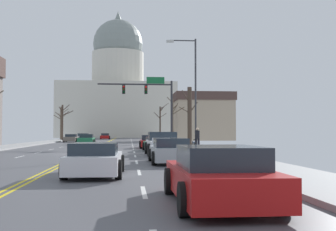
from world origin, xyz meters
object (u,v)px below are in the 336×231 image
at_px(sedan_near_00, 150,142).
at_px(sedan_near_01, 157,144).
at_px(sedan_oncoming_00, 86,140).
at_px(sedan_near_04, 95,160).
at_px(sedan_near_05, 219,176).
at_px(street_lamp_right, 192,84).
at_px(bicycle_parked, 194,146).
at_px(pedestrian_00, 197,138).
at_px(sedan_near_03, 170,151).
at_px(sedan_oncoming_02, 83,137).
at_px(sedan_oncoming_01, 71,138).
at_px(signal_gantry, 151,97).
at_px(pickup_truck_near_02, 163,144).
at_px(sedan_oncoming_03, 105,136).

xyz_separation_m(sedan_near_00, sedan_near_01, (0.24, -5.81, -0.04)).
bearing_deg(sedan_oncoming_00, sedan_near_04, -83.80).
height_order(sedan_near_04, sedan_near_05, sedan_near_05).
bearing_deg(sedan_near_04, street_lamp_right, 70.64).
relative_size(sedan_near_00, bicycle_parked, 2.58).
bearing_deg(sedan_near_01, pedestrian_00, -48.32).
bearing_deg(sedan_near_00, sedan_near_03, -89.89).
distance_m(street_lamp_right, sedan_near_05, 23.65).
xyz_separation_m(sedan_oncoming_02, pedestrian_00, (13.16, -45.53, 0.50)).
bearing_deg(sedan_oncoming_01, sedan_near_03, -76.06).
bearing_deg(pedestrian_00, sedan_near_00, 108.66).
distance_m(sedan_oncoming_01, sedan_oncoming_02, 13.26).
bearing_deg(signal_gantry, pickup_truck_near_02, -90.32).
xyz_separation_m(street_lamp_right, sedan_near_04, (-5.97, -17.00, -4.61)).
bearing_deg(sedan_near_05, pickup_truck_near_02, 89.04).
xyz_separation_m(signal_gantry, sedan_oncoming_01, (-10.82, 18.39, -4.69)).
relative_size(sedan_near_05, sedan_oncoming_02, 0.96).
bearing_deg(bicycle_parked, sedan_oncoming_02, 105.89).
bearing_deg(sedan_oncoming_00, sedan_oncoming_02, 97.04).
xyz_separation_m(sedan_oncoming_03, bicycle_parked, (9.55, -54.57, -0.08)).
relative_size(sedan_oncoming_01, sedan_oncoming_03, 0.98).
xyz_separation_m(signal_gantry, pedestrian_00, (2.65, -13.89, -4.16)).
bearing_deg(pickup_truck_near_02, sedan_oncoming_01, 106.98).
xyz_separation_m(signal_gantry, sedan_near_04, (-3.50, -29.45, -4.69)).
relative_size(sedan_near_05, sedan_oncoming_03, 1.02).
distance_m(sedan_oncoming_01, pedestrian_00, 34.98).
xyz_separation_m(sedan_oncoming_00, pedestrian_00, (10.06, -20.47, 0.51)).
bearing_deg(street_lamp_right, sedan_oncoming_03, 100.22).
bearing_deg(sedan_near_04, sedan_oncoming_00, 96.20).
relative_size(pickup_truck_near_02, pedestrian_00, 3.13).
height_order(sedan_near_04, sedan_oncoming_00, sedan_oncoming_00).
xyz_separation_m(sedan_oncoming_00, sedan_oncoming_02, (-3.10, 25.06, 0.01)).
bearing_deg(sedan_near_05, sedan_oncoming_02, 98.55).
distance_m(street_lamp_right, bicycle_parked, 4.86).
relative_size(sedan_near_00, sedan_oncoming_03, 1.04).
distance_m(pickup_truck_near_02, sedan_near_03, 7.19).
bearing_deg(sedan_oncoming_01, pedestrian_00, -67.34).
bearing_deg(bicycle_parked, sedan_near_00, 107.55).
relative_size(street_lamp_right, bicycle_parked, 4.83).
relative_size(sedan_oncoming_00, sedan_oncoming_02, 0.97).
bearing_deg(sedan_oncoming_01, sedan_oncoming_02, 88.63).
height_order(signal_gantry, sedan_oncoming_02, signal_gantry).
relative_size(street_lamp_right, sedan_near_03, 1.86).
bearing_deg(street_lamp_right, sedan_near_01, 147.04).
height_order(signal_gantry, sedan_near_01, signal_gantry).
height_order(pickup_truck_near_02, bicycle_parked, pickup_truck_near_02).
bearing_deg(sedan_near_00, sedan_oncoming_02, 105.49).
bearing_deg(sedan_near_03, sedan_oncoming_00, 103.08).
bearing_deg(pickup_truck_near_02, sedan_near_05, -90.96).
relative_size(signal_gantry, sedan_near_04, 1.82).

